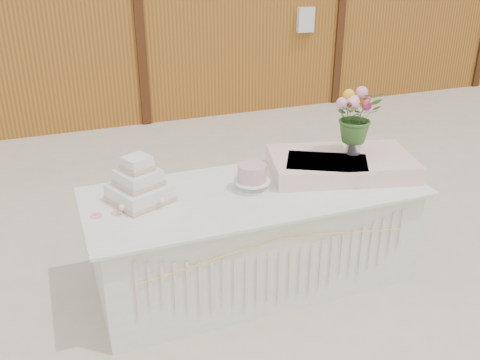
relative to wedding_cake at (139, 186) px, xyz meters
The scene contains 8 objects.
ground 1.19m from the wedding_cake, ahead, with size 80.00×80.00×0.00m, color beige.
cake_table 0.94m from the wedding_cake, ahead, with size 2.40×1.00×0.77m.
wedding_cake is the anchor object (origin of this frame).
pink_cake_stand 0.78m from the wedding_cake, ahead, with size 0.26×0.26×0.19m.
satin_runner 1.52m from the wedding_cake, ahead, with size 1.06×0.61×0.13m, color beige.
flower_vase 1.63m from the wedding_cake, ahead, with size 0.11×0.11×0.15m, color silver.
bouquet 1.67m from the wedding_cake, ahead, with size 0.36×0.31×0.40m, color #3E6B2B.
loose_flowers 0.25m from the wedding_cake, behind, with size 0.15×0.37×0.02m, color pink, non-canonical shape.
Camera 1 is at (-1.31, -3.15, 2.42)m, focal length 40.00 mm.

